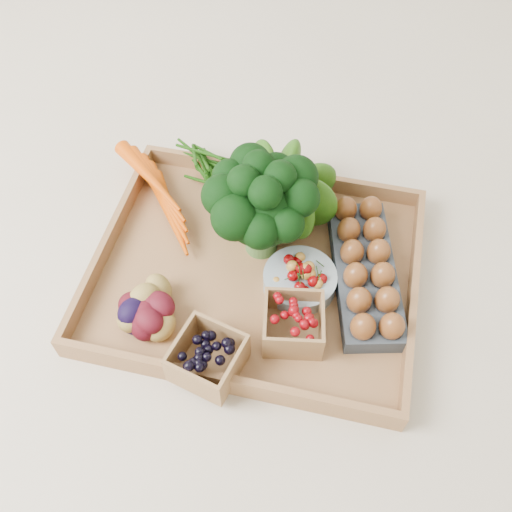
% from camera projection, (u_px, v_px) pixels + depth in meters
% --- Properties ---
extents(ground, '(4.00, 4.00, 0.00)m').
position_uv_depth(ground, '(256.00, 276.00, 1.01)').
color(ground, beige).
rests_on(ground, ground).
extents(tray, '(0.55, 0.45, 0.01)m').
position_uv_depth(tray, '(256.00, 273.00, 1.01)').
color(tray, olive).
rests_on(tray, ground).
extents(carrots, '(0.21, 0.15, 0.05)m').
position_uv_depth(carrots, '(163.00, 196.00, 1.07)').
color(carrots, '#CE4603').
rests_on(carrots, tray).
extents(lettuce, '(0.15, 0.15, 0.15)m').
position_uv_depth(lettuce, '(275.00, 189.00, 1.01)').
color(lettuce, '#21480B').
rests_on(lettuce, tray).
extents(broccoli, '(0.19, 0.19, 0.15)m').
position_uv_depth(broccoli, '(261.00, 221.00, 0.97)').
color(broccoli, black).
rests_on(broccoli, tray).
extents(cherry_bowl, '(0.13, 0.13, 0.03)m').
position_uv_depth(cherry_bowl, '(300.00, 281.00, 0.97)').
color(cherry_bowl, '#8C9EA5').
rests_on(cherry_bowl, tray).
extents(egg_carton, '(0.17, 0.30, 0.03)m').
position_uv_depth(egg_carton, '(364.00, 273.00, 0.98)').
color(egg_carton, '#363C44').
rests_on(egg_carton, tray).
extents(potatoes, '(0.14, 0.14, 0.08)m').
position_uv_depth(potatoes, '(146.00, 308.00, 0.91)').
color(potatoes, '#3C0912').
rests_on(potatoes, tray).
extents(punnet_blackberry, '(0.12, 0.12, 0.07)m').
position_uv_depth(punnet_blackberry, '(208.00, 358.00, 0.87)').
color(punnet_blackberry, black).
rests_on(punnet_blackberry, tray).
extents(punnet_raspberry, '(0.11, 0.11, 0.06)m').
position_uv_depth(punnet_raspberry, '(293.00, 324.00, 0.90)').
color(punnet_raspberry, '#6D0409').
rests_on(punnet_raspberry, tray).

